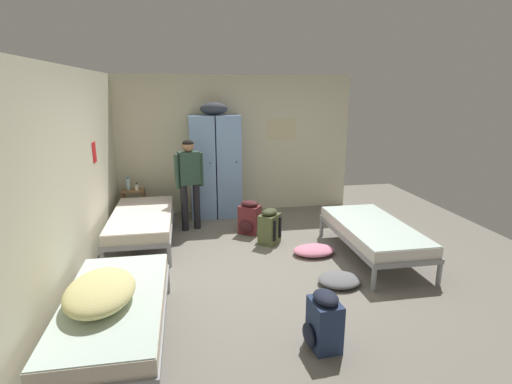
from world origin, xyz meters
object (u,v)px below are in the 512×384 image
bed_right (373,231)px  backpack_olive (269,227)px  shelf_unit (134,202)px  backpack_maroon (249,218)px  bed_left_rear (142,220)px  clothes_pile_grey (339,280)px  backpack_navy (323,321)px  bed_left_front (114,308)px  clothes_pile_pink (314,250)px  person_traveler (189,177)px  lotion_bottle (137,187)px  water_bottle (128,184)px  locker_bank (215,164)px  bedding_heap (100,291)px

bed_right → backpack_olive: backpack_olive is taller
shelf_unit → backpack_maroon: shelf_unit is taller
bed_left_rear → clothes_pile_grey: (2.46, -1.77, -0.32)m
clothes_pile_grey → backpack_navy: bearing=-118.4°
shelf_unit → bed_left_front: bearing=-86.1°
backpack_olive → clothes_pile_pink: size_ratio=0.92×
shelf_unit → backpack_maroon: size_ratio=1.04×
person_traveler → backpack_navy: bearing=-71.7°
bed_left_rear → lotion_bottle: lotion_bottle is taller
clothes_pile_grey → water_bottle: bearing=133.5°
bed_left_front → clothes_pile_grey: bed_left_front is taller
backpack_maroon → backpack_navy: size_ratio=1.00×
locker_bank → person_traveler: (-0.48, -0.68, -0.06)m
lotion_bottle → backpack_olive: lotion_bottle is taller
person_traveler → backpack_navy: person_traveler is taller
backpack_navy → clothes_pile_pink: backpack_navy is taller
shelf_unit → clothes_pile_grey: (2.71, -2.92, -0.29)m
bed_right → person_traveler: person_traveler is taller
bed_right → bed_left_rear: size_ratio=1.00×
locker_bank → shelf_unit: locker_bank is taller
bedding_heap → person_traveler: bearing=75.3°
water_bottle → backpack_maroon: bearing=-26.8°
water_bottle → clothes_pile_grey: water_bottle is taller
bed_right → backpack_olive: 1.53m
locker_bank → backpack_navy: (0.65, -4.08, -0.71)m
backpack_maroon → clothes_pile_pink: (0.77, -1.02, -0.20)m
bedding_heap → person_traveler: size_ratio=0.57×
lotion_bottle → clothes_pile_pink: size_ratio=0.23×
backpack_olive → water_bottle: bearing=146.2°
bed_left_front → clothes_pile_pink: bearing=34.5°
locker_bank → bed_right: bearing=-48.6°
person_traveler → lotion_bottle: 1.13m
bed_right → locker_bank: bearing=131.4°
bed_right → water_bottle: (-3.54, 2.25, 0.29)m
bed_left_front → backpack_olive: bearing=49.5°
clothes_pile_pink → shelf_unit: bearing=143.2°
backpack_navy → bed_left_front: bearing=169.4°
person_traveler → lotion_bottle: size_ratio=11.02×
backpack_maroon → bed_right: bearing=-38.7°
clothes_pile_pink → clothes_pile_grey: clothes_pile_pink is taller
person_traveler → lotion_bottle: person_traveler is taller
bed_left_front → shelf_unit: bearing=93.9°
lotion_bottle → bedding_heap: bearing=-88.6°
water_bottle → lotion_bottle: size_ratio=1.69×
locker_bank → bed_left_rear: locker_bank is taller
backpack_olive → clothes_pile_pink: 0.79m
bed_left_rear → backpack_maroon: backpack_maroon is taller
bed_left_rear → water_bottle: 1.25m
locker_bank → backpack_maroon: 1.34m
backpack_navy → bed_right: bearing=53.2°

